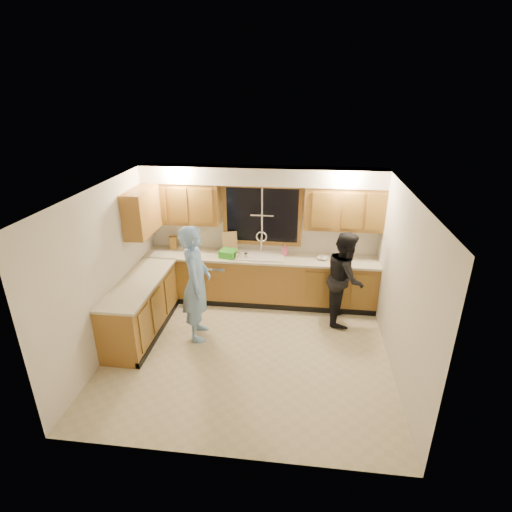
{
  "coord_description": "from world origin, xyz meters",
  "views": [
    {
      "loc": [
        0.73,
        -5.0,
        3.74
      ],
      "look_at": [
        0.04,
        0.65,
        1.32
      ],
      "focal_mm": 28.0,
      "sensor_mm": 36.0,
      "label": 1
    }
  ],
  "objects_px": {
    "knife_block": "(173,243)",
    "dishwasher": "(215,279)",
    "soap_bottle": "(285,250)",
    "bowl": "(323,258)",
    "sink": "(260,259)",
    "man": "(196,283)",
    "dish_crate": "(228,253)",
    "woman": "(345,278)",
    "stove": "(126,327)"
  },
  "relations": [
    {
      "from": "dishwasher",
      "to": "man",
      "type": "bearing_deg",
      "value": -90.28
    },
    {
      "from": "man",
      "to": "dish_crate",
      "type": "xyz_separation_m",
      "value": [
        0.29,
        1.14,
        0.04
      ]
    },
    {
      "from": "sink",
      "to": "woman",
      "type": "distance_m",
      "value": 1.56
    },
    {
      "from": "man",
      "to": "bowl",
      "type": "xyz_separation_m",
      "value": [
        1.97,
        1.22,
        0.0
      ]
    },
    {
      "from": "sink",
      "to": "man",
      "type": "distance_m",
      "value": 1.52
    },
    {
      "from": "sink",
      "to": "soap_bottle",
      "type": "relative_size",
      "value": 4.18
    },
    {
      "from": "dishwasher",
      "to": "soap_bottle",
      "type": "bearing_deg",
      "value": 4.8
    },
    {
      "from": "sink",
      "to": "stove",
      "type": "height_order",
      "value": "sink"
    },
    {
      "from": "soap_bottle",
      "to": "dish_crate",
      "type": "bearing_deg",
      "value": -168.76
    },
    {
      "from": "sink",
      "to": "man",
      "type": "bearing_deg",
      "value": -124.41
    },
    {
      "from": "man",
      "to": "woman",
      "type": "relative_size",
      "value": 1.17
    },
    {
      "from": "man",
      "to": "soap_bottle",
      "type": "xyz_separation_m",
      "value": [
        1.3,
        1.34,
        0.08
      ]
    },
    {
      "from": "man",
      "to": "woman",
      "type": "distance_m",
      "value": 2.46
    },
    {
      "from": "woman",
      "to": "dish_crate",
      "type": "distance_m",
      "value": 2.09
    },
    {
      "from": "stove",
      "to": "bowl",
      "type": "xyz_separation_m",
      "value": [
        2.92,
        1.8,
        0.49
      ]
    },
    {
      "from": "man",
      "to": "dish_crate",
      "type": "distance_m",
      "value": 1.18
    },
    {
      "from": "woman",
      "to": "dish_crate",
      "type": "height_order",
      "value": "woman"
    },
    {
      "from": "bowl",
      "to": "soap_bottle",
      "type": "bearing_deg",
      "value": 169.9
    },
    {
      "from": "woman",
      "to": "bowl",
      "type": "xyz_separation_m",
      "value": [
        -0.36,
        0.46,
        0.14
      ]
    },
    {
      "from": "man",
      "to": "bowl",
      "type": "bearing_deg",
      "value": -66.93
    },
    {
      "from": "dishwasher",
      "to": "bowl",
      "type": "bearing_deg",
      "value": -0.35
    },
    {
      "from": "soap_bottle",
      "to": "dishwasher",
      "type": "bearing_deg",
      "value": -175.2
    },
    {
      "from": "sink",
      "to": "man",
      "type": "height_order",
      "value": "man"
    },
    {
      "from": "dish_crate",
      "to": "woman",
      "type": "bearing_deg",
      "value": -10.51
    },
    {
      "from": "dish_crate",
      "to": "sink",
      "type": "bearing_deg",
      "value": 10.64
    },
    {
      "from": "sink",
      "to": "knife_block",
      "type": "distance_m",
      "value": 1.69
    },
    {
      "from": "man",
      "to": "soap_bottle",
      "type": "distance_m",
      "value": 1.87
    },
    {
      "from": "knife_block",
      "to": "dishwasher",
      "type": "bearing_deg",
      "value": -22.92
    },
    {
      "from": "sink",
      "to": "dish_crate",
      "type": "relative_size",
      "value": 3.09
    },
    {
      "from": "dishwasher",
      "to": "stove",
      "type": "distance_m",
      "value": 2.04
    },
    {
      "from": "knife_block",
      "to": "soap_bottle",
      "type": "distance_m",
      "value": 2.11
    },
    {
      "from": "woman",
      "to": "knife_block",
      "type": "relative_size",
      "value": 6.72
    },
    {
      "from": "dishwasher",
      "to": "knife_block",
      "type": "distance_m",
      "value": 1.05
    },
    {
      "from": "stove",
      "to": "soap_bottle",
      "type": "relative_size",
      "value": 4.37
    },
    {
      "from": "man",
      "to": "soap_bottle",
      "type": "bearing_deg",
      "value": -52.72
    },
    {
      "from": "dishwasher",
      "to": "man",
      "type": "height_order",
      "value": "man"
    },
    {
      "from": "knife_block",
      "to": "bowl",
      "type": "bearing_deg",
      "value": -14.74
    },
    {
      "from": "knife_block",
      "to": "soap_bottle",
      "type": "bearing_deg",
      "value": -12.71
    },
    {
      "from": "man",
      "to": "woman",
      "type": "xyz_separation_m",
      "value": [
        2.33,
        0.76,
        -0.14
      ]
    },
    {
      "from": "bowl",
      "to": "dishwasher",
      "type": "bearing_deg",
      "value": 179.65
    },
    {
      "from": "woman",
      "to": "man",
      "type": "bearing_deg",
      "value": 109.56
    },
    {
      "from": "sink",
      "to": "soap_bottle",
      "type": "xyz_separation_m",
      "value": [
        0.44,
        0.09,
        0.16
      ]
    },
    {
      "from": "dishwasher",
      "to": "dish_crate",
      "type": "relative_size",
      "value": 2.95
    },
    {
      "from": "dishwasher",
      "to": "woman",
      "type": "distance_m",
      "value": 2.41
    },
    {
      "from": "knife_block",
      "to": "soap_bottle",
      "type": "relative_size",
      "value": 1.16
    },
    {
      "from": "bowl",
      "to": "dish_crate",
      "type": "bearing_deg",
      "value": -177.27
    },
    {
      "from": "dishwasher",
      "to": "knife_block",
      "type": "xyz_separation_m",
      "value": [
        -0.82,
        0.17,
        0.63
      ]
    },
    {
      "from": "dishwasher",
      "to": "bowl",
      "type": "xyz_separation_m",
      "value": [
        1.97,
        -0.01,
        0.53
      ]
    },
    {
      "from": "knife_block",
      "to": "dish_crate",
      "type": "bearing_deg",
      "value": -24.51
    },
    {
      "from": "woman",
      "to": "dish_crate",
      "type": "bearing_deg",
      "value": 80.94
    }
  ]
}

